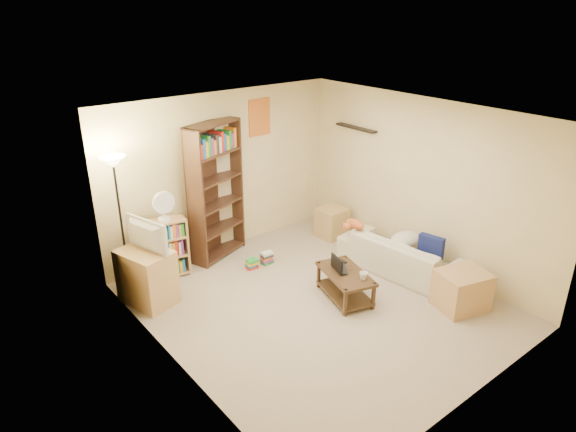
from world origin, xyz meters
The scene contains 19 objects.
room centered at (0.00, 0.01, 1.62)m, with size 4.50×4.54×2.52m.
sofa centered at (1.55, -0.10, 0.27)m, with size 0.94×1.94×0.55m, color beige.
navy_pillow centered at (1.68, -0.49, 0.52)m, with size 0.36×0.11×0.32m, color navy.
cream_blanket centered at (1.68, -0.04, 0.47)m, with size 0.50×0.36×0.22m, color beige.
tabby_cat centered at (1.23, 0.58, 0.62)m, with size 0.43×0.19×0.15m.
coffee_table centered at (0.40, -0.10, 0.24)m, with size 0.71×0.97×0.39m.
laptop centered at (0.44, -0.04, 0.40)m, with size 0.35×0.38×0.03m, color black.
laptop_screen centered at (0.32, -0.01, 0.50)m, with size 0.01×0.29×0.19m, color white.
mug centered at (0.45, -0.37, 0.44)m, with size 0.15×0.15×0.10m, color white.
tv_remote centered at (0.57, 0.15, 0.40)m, with size 0.05×0.16×0.02m, color black.
tv_stand centered at (-1.70, 1.47, 0.37)m, with size 0.50×0.70×0.75m, color #DDB16B.
television centered at (-1.70, 1.47, 0.96)m, with size 0.29×0.74×0.43m, color black.
tall_bookshelf centered at (-0.25, 2.05, 1.11)m, with size 1.00×0.62×2.11m.
short_bookshelf centered at (-1.22, 1.95, 0.44)m, with size 0.72×0.39×0.88m.
desk_fan centered at (-1.17, 1.91, 1.11)m, with size 0.31×0.18×0.44m.
floor_lamp centered at (-1.80, 1.87, 1.55)m, with size 0.33×0.33×1.94m.
side_table centered at (1.61, 1.45, 0.25)m, with size 0.44×0.44×0.50m, color tan.
end_cabinet centered at (1.42, -1.21, 0.26)m, with size 0.61×0.51×0.51m, color tan.
book_stacks centered at (0.04, 1.34, 0.09)m, with size 0.46×0.15×0.19m.
Camera 1 is at (-3.93, -4.28, 3.75)m, focal length 32.00 mm.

